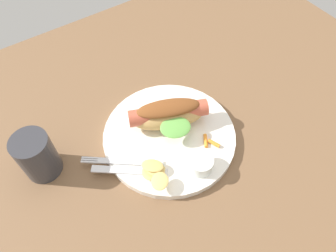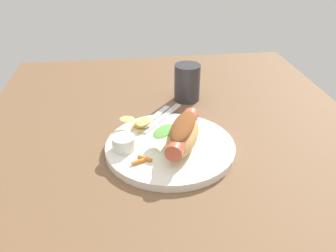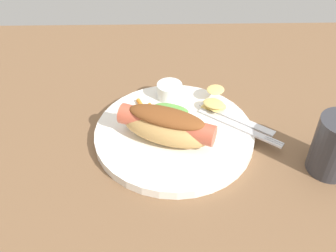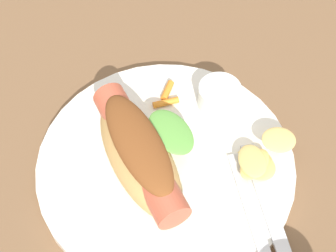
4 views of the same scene
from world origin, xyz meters
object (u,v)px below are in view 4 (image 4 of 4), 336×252
(sauce_ramekin, at_px, (219,96))
(fork, at_px, (254,221))
(chips_pile, at_px, (260,158))
(hot_dog, at_px, (142,155))
(carrot_garnish, at_px, (167,97))
(plate, at_px, (166,166))
(knife, at_px, (268,206))

(sauce_ramekin, height_order, fork, sauce_ramekin)
(fork, distance_m, chips_pile, 0.07)
(sauce_ramekin, height_order, chips_pile, sauce_ramekin)
(hot_dog, height_order, carrot_garnish, hot_dog)
(plate, height_order, sauce_ramekin, sauce_ramekin)
(chips_pile, bearing_deg, plate, 39.48)
(hot_dog, bearing_deg, sauce_ramekin, 110.47)
(chips_pile, bearing_deg, hot_dog, 45.09)
(fork, distance_m, knife, 0.02)
(knife, distance_m, chips_pile, 0.05)
(sauce_ramekin, distance_m, chips_pile, 0.09)
(plate, bearing_deg, chips_pile, -140.52)
(knife, relative_size, carrot_garnish, 3.47)
(plate, relative_size, chips_pile, 3.27)
(carrot_garnish, bearing_deg, plate, 130.81)
(hot_dog, xyz_separation_m, fork, (-0.12, -0.03, -0.03))
(sauce_ramekin, height_order, carrot_garnish, sauce_ramekin)
(plate, bearing_deg, hot_dog, 67.02)
(knife, xyz_separation_m, carrot_garnish, (0.16, -0.04, 0.00))
(knife, bearing_deg, hot_dog, -119.66)
(fork, bearing_deg, knife, 125.08)
(plate, bearing_deg, knife, -165.77)
(carrot_garnish, bearing_deg, sauce_ramekin, -146.15)
(fork, relative_size, knife, 0.93)
(sauce_ramekin, relative_size, carrot_garnish, 1.13)
(sauce_ramekin, relative_size, fork, 0.35)
(fork, height_order, carrot_garnish, carrot_garnish)
(fork, xyz_separation_m, chips_pile, (0.03, -0.06, 0.01))
(hot_dog, xyz_separation_m, chips_pile, (-0.08, -0.08, -0.02))
(plate, distance_m, knife, 0.11)
(chips_pile, bearing_deg, knife, 136.45)
(sauce_ramekin, bearing_deg, carrot_garnish, 33.85)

